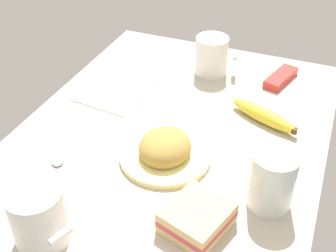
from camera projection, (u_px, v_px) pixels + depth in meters
The scene contains 10 objects.
tabletop at pixel (168, 141), 94.01cm from camera, with size 90.00×64.00×2.00cm, color #BCB29E.
plate_of_food at pixel (165, 150), 86.94cm from camera, with size 18.29×18.29×6.21cm.
coffee_mug_black at pixel (213, 55), 112.42cm from camera, with size 8.33×10.70×9.89cm.
coffee_mug_milky at pixel (38, 216), 68.72cm from camera, with size 8.78×11.22×10.45cm.
sandwich_main at pixel (197, 218), 72.56cm from camera, with size 12.66×11.97×4.40cm.
glass_of_milk at pixel (272, 182), 75.23cm from camera, with size 7.82×7.82×10.94cm.
banana at pixel (263, 115), 96.99cm from camera, with size 9.77×16.71×3.34cm.
spoon at pixel (58, 154), 88.37cm from camera, with size 10.16×7.37×0.80cm.
snack_bar at pixel (281, 78), 111.40cm from camera, with size 11.71×3.98×2.00cm, color red.
paper_napkin at pixel (114, 92), 107.50cm from camera, with size 15.56×15.56×0.30cm, color white.
Camera 1 is at (-68.11, -27.52, 59.75)cm, focal length 47.09 mm.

